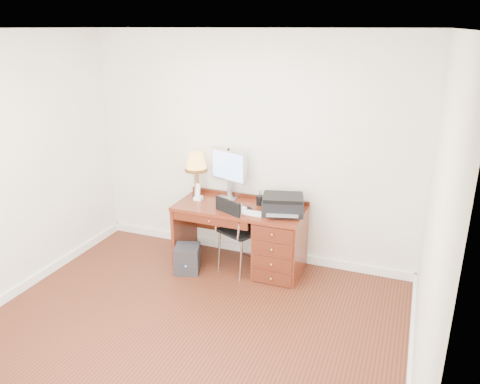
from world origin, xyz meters
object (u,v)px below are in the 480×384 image
at_px(leg_lamp, 196,165).
at_px(phone, 198,195).
at_px(chair, 239,227).
at_px(equipment_box, 187,259).
at_px(printer, 283,204).
at_px(monitor, 228,168).
at_px(desk, 266,237).

xyz_separation_m(leg_lamp, phone, (0.05, -0.08, -0.35)).
height_order(chair, equipment_box, chair).
relative_size(printer, equipment_box, 1.64).
distance_m(printer, equipment_box, 1.29).
height_order(monitor, phone, monitor).
relative_size(desk, equipment_box, 4.64).
bearing_deg(printer, desk, 165.28).
distance_m(desk, monitor, 0.93).
relative_size(monitor, phone, 3.01).
bearing_deg(phone, desk, -7.82).
xyz_separation_m(desk, equipment_box, (-0.83, -0.37, -0.25)).
height_order(printer, phone, printer).
height_order(monitor, leg_lamp, monitor).
height_order(desk, printer, printer).
height_order(desk, chair, chair).
height_order(desk, leg_lamp, leg_lamp).
bearing_deg(printer, monitor, 149.17).
bearing_deg(phone, chair, -20.74).
relative_size(monitor, printer, 1.12).
height_order(desk, equipment_box, desk).
relative_size(printer, leg_lamp, 0.95).
height_order(printer, chair, printer).
bearing_deg(chair, equipment_box, -130.86).
height_order(leg_lamp, equipment_box, leg_lamp).
height_order(printer, leg_lamp, leg_lamp).
distance_m(monitor, phone, 0.48).
bearing_deg(printer, leg_lamp, 159.21).
bearing_deg(monitor, equipment_box, -95.59).
bearing_deg(desk, phone, 177.60).
distance_m(desk, leg_lamp, 1.20).
bearing_deg(chair, desk, 48.59).
distance_m(phone, chair, 0.66).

